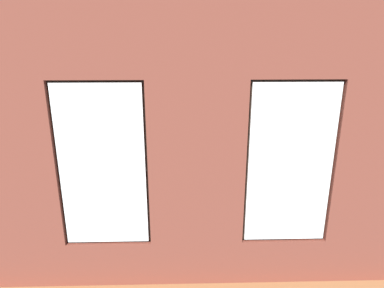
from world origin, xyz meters
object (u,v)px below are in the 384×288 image
(couch_left, at_px, (328,187))
(potted_plant_foreground_right, at_px, (86,131))
(couch_by_window, at_px, (139,231))
(remote_black, at_px, (171,176))
(candle_jar, at_px, (198,173))
(coffee_table, at_px, (192,176))
(table_plant_small, at_px, (183,166))
(potted_plant_between_couches, at_px, (238,217))
(remote_silver, at_px, (211,171))
(papasan_chair, at_px, (178,142))
(potted_plant_near_tv, at_px, (59,187))
(media_console, at_px, (51,175))
(tv_flatscreen, at_px, (46,144))
(cup_ceramic, at_px, (192,172))
(potted_plant_mid_room_small, at_px, (243,161))
(potted_plant_corner_near_left, at_px, (294,131))

(couch_left, distance_m, potted_plant_foreground_right, 5.75)
(couch_by_window, xyz_separation_m, remote_black, (-0.41, -1.84, 0.08))
(candle_jar, bearing_deg, coffee_table, -45.58)
(couch_left, relative_size, table_plant_small, 7.17)
(couch_left, xyz_separation_m, potted_plant_between_couches, (1.91, 1.36, 0.19))
(remote_silver, distance_m, papasan_chair, 1.98)
(remote_black, relative_size, potted_plant_near_tv, 0.22)
(media_console, bearing_deg, remote_silver, 177.54)
(remote_silver, distance_m, potted_plant_near_tv, 2.89)
(candle_jar, xyz_separation_m, remote_silver, (-0.28, -0.23, -0.05))
(potted_plant_between_couches, bearing_deg, remote_silver, -83.45)
(tv_flatscreen, height_order, papasan_chair, tv_flatscreen)
(candle_jar, distance_m, media_console, 3.04)
(couch_left, bearing_deg, tv_flatscreen, -99.70)
(table_plant_small, bearing_deg, remote_silver, -176.35)
(cup_ceramic, height_order, candle_jar, candle_jar)
(remote_black, xyz_separation_m, remote_silver, (-0.80, -0.23, 0.00))
(cup_ceramic, height_order, media_console, media_console)
(cup_ceramic, relative_size, potted_plant_foreground_right, 0.07)
(remote_black, bearing_deg, candle_jar, 24.38)
(candle_jar, bearing_deg, tv_flatscreen, -7.12)
(coffee_table, height_order, papasan_chair, papasan_chair)
(media_console, bearing_deg, potted_plant_foreground_right, -99.63)
(table_plant_small, bearing_deg, couch_left, 166.93)
(table_plant_small, xyz_separation_m, potted_plant_mid_room_small, (-1.30, -0.58, -0.12))
(remote_silver, bearing_deg, potted_plant_near_tv, 162.53)
(papasan_chair, distance_m, potted_plant_near_tv, 3.44)
(potted_plant_foreground_right, bearing_deg, tv_flatscreen, 80.35)
(remote_silver, xyz_separation_m, potted_plant_foreground_right, (3.00, -1.89, 0.32))
(cup_ceramic, xyz_separation_m, potted_plant_mid_room_small, (-1.13, -0.66, -0.03))
(table_plant_small, bearing_deg, potted_plant_foreground_right, -38.24)
(potted_plant_corner_near_left, bearing_deg, potted_plant_foreground_right, 0.52)
(coffee_table, bearing_deg, cup_ceramic, 90.00)
(tv_flatscreen, xyz_separation_m, potted_plant_foreground_right, (-0.30, -1.74, -0.23))
(couch_by_window, relative_size, potted_plant_between_couches, 2.45)
(cup_ceramic, xyz_separation_m, potted_plant_corner_near_left, (-2.67, -2.06, 0.23))
(tv_flatscreen, bearing_deg, coffee_table, 174.70)
(media_console, xyz_separation_m, tv_flatscreen, (-0.00, -0.00, 0.68))
(potted_plant_mid_room_small, bearing_deg, table_plant_small, 23.83)
(candle_jar, distance_m, papasan_chair, 2.13)
(remote_silver, height_order, papasan_chair, papasan_chair)
(couch_by_window, relative_size, cup_ceramic, 21.63)
(couch_by_window, bearing_deg, couch_left, -157.27)
(cup_ceramic, relative_size, remote_black, 0.54)
(table_plant_small, xyz_separation_m, potted_plant_near_tv, (2.18, 0.87, -0.04))
(remote_silver, bearing_deg, tv_flatscreen, 141.73)
(couch_left, xyz_separation_m, table_plant_small, (2.70, -0.63, 0.21))
(candle_jar, bearing_deg, papasan_chair, -79.01)
(cup_ceramic, bearing_deg, remote_black, 14.31)
(cup_ceramic, relative_size, papasan_chair, 0.09)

